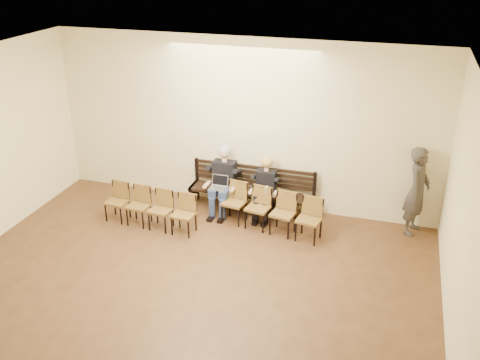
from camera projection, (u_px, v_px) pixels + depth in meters
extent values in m
cube|color=#FCEEB5|center=(242.00, 124.00, 10.77)|extent=(8.00, 0.02, 3.50)
cube|color=#FCEEB5|center=(479.00, 315.00, 5.36)|extent=(0.02, 10.00, 3.50)
cube|color=white|center=(107.00, 112.00, 5.69)|extent=(8.00, 10.00, 0.02)
cube|color=black|center=(251.00, 201.00, 11.02)|extent=(2.60, 0.90, 0.45)
cube|color=#B9BABE|center=(218.00, 189.00, 10.72)|extent=(0.38, 0.32, 0.25)
cylinder|color=silver|center=(266.00, 197.00, 10.40)|extent=(0.09, 0.09, 0.25)
cube|color=black|center=(270.00, 205.00, 11.04)|extent=(0.45, 0.34, 0.30)
imported|color=#39342F|center=(418.00, 185.00, 9.93)|extent=(0.67, 0.83, 1.99)
cube|color=brown|center=(270.00, 211.00, 10.23)|extent=(2.04, 0.77, 0.82)
cube|color=brown|center=(149.00, 208.00, 10.38)|extent=(1.91, 0.57, 0.78)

